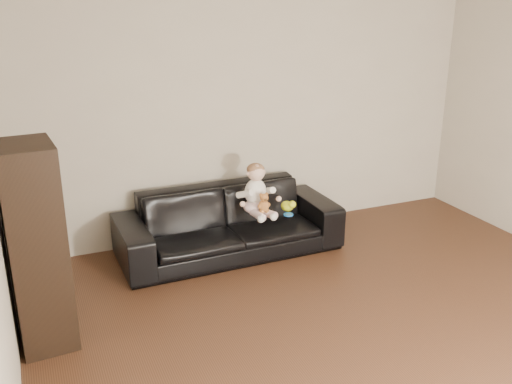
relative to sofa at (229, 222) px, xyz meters
name	(u,v)px	position (x,y,z in m)	size (l,w,h in m)	color
floor	(406,367)	(0.49, -2.25, -0.32)	(5.50, 5.50, 0.00)	#422617
wall_back	(255,112)	(0.49, 0.50, 0.98)	(5.00, 5.00, 0.00)	#B3A996
sofa	(229,222)	(0.00, 0.00, 0.00)	(2.19, 0.86, 0.64)	black
cabinet	(36,247)	(-1.80, -0.91, 0.44)	(0.38, 0.53, 1.53)	black
shelf_item	(33,202)	(-1.78, -0.91, 0.79)	(0.18, 0.25, 0.28)	silver
baby	(257,192)	(0.25, -0.12, 0.33)	(0.37, 0.45, 0.51)	silver
teddy_bear	(264,203)	(0.26, -0.27, 0.26)	(0.12, 0.12, 0.20)	#A6652F
toy_green	(287,206)	(0.56, -0.17, 0.15)	(0.12, 0.15, 0.10)	#D8E81B
toy_rattle	(287,205)	(0.60, -0.09, 0.13)	(0.06, 0.06, 0.06)	red
toy_blue_disc	(288,215)	(0.52, -0.28, 0.11)	(0.10, 0.10, 0.01)	blue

